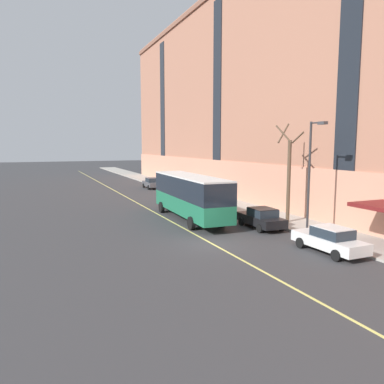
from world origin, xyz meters
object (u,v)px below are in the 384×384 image
at_px(city_bus, 190,194).
at_px(street_tree_mid_block, 289,175).
at_px(street_lamp, 312,167).
at_px(parked_car_white_2, 330,240).
at_px(parked_car_black_1, 261,218).
at_px(parked_car_black_3, 192,196).
at_px(parked_car_darkgray_4, 152,183).

distance_m(city_bus, street_tree_mid_block, 8.13).
bearing_deg(street_lamp, parked_car_white_2, -115.45).
xyz_separation_m(parked_car_black_1, parked_car_black_3, (-0.07, 13.14, -0.00)).
distance_m(parked_car_black_1, parked_car_black_3, 13.14).
bearing_deg(parked_car_black_1, parked_car_darkgray_4, 89.71).
relative_size(city_bus, parked_car_black_3, 2.71).
height_order(parked_car_black_1, street_tree_mid_block, street_tree_mid_block).
bearing_deg(street_tree_mid_block, parked_car_black_1, -167.73).
height_order(parked_car_white_2, parked_car_black_3, same).
height_order(parked_car_darkgray_4, street_tree_mid_block, street_tree_mid_block).
distance_m(parked_car_black_3, street_lamp, 16.86).
relative_size(city_bus, parked_car_black_1, 2.68).
bearing_deg(parked_car_black_3, parked_car_darkgray_4, 89.21).
bearing_deg(parked_car_black_1, parked_car_white_2, -89.93).
distance_m(parked_car_black_1, parked_car_white_2, 7.06).
relative_size(parked_car_black_3, street_lamp, 0.58).
distance_m(parked_car_white_2, street_lamp, 5.92).
distance_m(parked_car_black_1, street_lamp, 5.41).
height_order(parked_car_white_2, street_tree_mid_block, street_tree_mid_block).
height_order(parked_car_white_2, parked_car_darkgray_4, same).
relative_size(parked_car_black_3, parked_car_darkgray_4, 0.98).
distance_m(parked_car_black_3, parked_car_darkgray_4, 15.20).
bearing_deg(parked_car_darkgray_4, street_tree_mid_block, -84.38).
height_order(parked_car_black_1, street_lamp, street_lamp).
distance_m(city_bus, parked_car_black_1, 6.44).
distance_m(parked_car_black_1, street_tree_mid_block, 4.30).
bearing_deg(city_bus, parked_car_white_2, -73.07).
distance_m(parked_car_white_2, parked_car_darkgray_4, 35.40).
bearing_deg(parked_car_darkgray_4, parked_car_white_2, -90.22).
relative_size(parked_car_black_1, street_tree_mid_block, 0.57).
xyz_separation_m(city_bus, parked_car_darkgray_4, (3.83, 23.24, -1.37)).
relative_size(parked_car_white_2, parked_car_black_3, 1.06).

